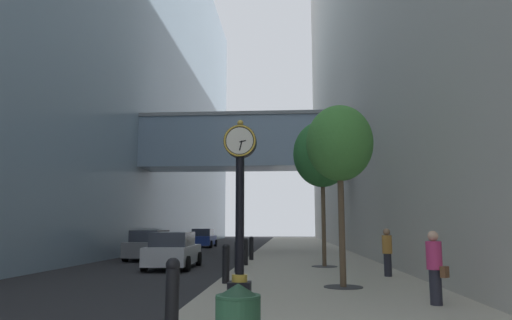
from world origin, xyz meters
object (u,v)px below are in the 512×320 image
Objects in this scene: bollard_sixth at (251,248)px; car_grey_far at (150,245)px; pedestrian_by_clock at (387,251)px; street_tree_near at (340,144)px; bollard_nearest at (172,293)px; bollard_fifth at (246,251)px; bollard_third at (226,262)px; street_tree_mid_near at (322,155)px; car_silver_mid at (173,251)px; street_clock at (240,197)px; bollard_fourth at (238,255)px; pedestrian_walking at (435,266)px; car_blue_near at (203,238)px.

bollard_sixth is 0.26× the size of car_grey_far.
car_grey_far is (-11.13, 9.20, -0.20)m from pedestrian_by_clock.
bollard_nearest is at bearing -120.37° from street_tree_near.
pedestrian_by_clock reaches higher than car_grey_far.
car_grey_far is at bearing 139.47° from bollard_fifth.
bollard_third is 0.19× the size of street_tree_mid_near.
street_tree_near is 10.20m from car_silver_mid.
pedestrian_by_clock reaches higher than bollard_third.
bollard_third is at bearing 104.89° from street_clock.
bollard_third is 1.00× the size of bollard_fourth.
bollard_nearest is at bearing -99.85° from street_clock.
bollard_third is 6.22m from pedestrian_walking.
street_tree_mid_near is at bearing -1.97° from car_silver_mid.
pedestrian_walking is (5.12, -13.34, 0.22)m from bollard_sixth.
bollard_sixth is at bearing 108.15° from street_tree_near.
car_grey_far is at bearing 149.37° from street_tree_mid_near.
car_silver_mid is at bearing -83.15° from car_blue_near.
bollard_third is 12.89m from car_grey_far.
car_silver_mid is (-6.63, 0.23, -4.21)m from street_tree_mid_near.
bollard_sixth is 0.19× the size of street_tree_mid_near.
car_blue_near is (-5.68, 33.54, 0.03)m from bollard_nearest.
pedestrian_by_clock reaches higher than bollard_fourth.
street_tree_mid_near is (-0.00, 6.71, 0.75)m from street_tree_near.
bollard_fourth is 24.41m from car_blue_near.
bollard_fourth is at bearing 90.00° from bollard_third.
car_silver_mid is 5.86m from car_grey_far.
bollard_nearest is 13.19m from car_silver_mid.
street_clock is at bearing -65.24° from car_grey_far.
bollard_third is at bearing -90.00° from bollard_fifth.
bollard_third is at bearing -62.99° from car_silver_mid.
bollard_fifth is 21.24m from car_blue_near.
street_tree_mid_near is at bearing 90.00° from street_tree_near.
bollard_fifth is 0.27× the size of car_blue_near.
bollard_fifth is 0.26× the size of car_grey_far.
bollard_fifth is at bearing 90.00° from bollard_third.
car_blue_near is (-9.12, 27.68, -3.44)m from street_tree_near.
street_tree_mid_near is 1.42× the size of car_blue_near.
bollard_nearest is 0.26× the size of car_grey_far.
pedestrian_walking reaches higher than bollard_fourth.
bollard_sixth is 6.05m from car_grey_far.
car_grey_far is (-6.50, 14.09, -1.78)m from street_clock.
street_clock is 0.97× the size of car_grey_far.
street_tree_near is (3.44, -0.68, 3.47)m from bollard_third.
street_tree_mid_near is at bearing -66.50° from car_blue_near.
bollard_fifth is 0.73× the size of pedestrian_by_clock.
bollard_third is at bearing 90.00° from bollard_nearest.
street_tree_near is (3.44, -10.48, 3.47)m from bollard_sixth.
car_blue_near is 20.90m from car_silver_mid.
car_grey_far is at bearing 116.80° from bollard_third.
street_clock is 9.36m from street_tree_mid_near.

